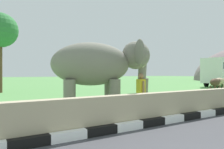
% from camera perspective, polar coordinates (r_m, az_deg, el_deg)
% --- Properties ---
extents(striped_curb, '(16.20, 0.20, 0.24)m').
position_cam_1_polar(striped_curb, '(5.54, -7.19, -15.61)').
color(striped_curb, white).
rests_on(striped_curb, ground_plane).
extents(barrier_parapet, '(28.00, 0.36, 1.00)m').
position_cam_1_polar(barrier_parapet, '(6.97, 9.85, -9.12)').
color(barrier_parapet, tan).
rests_on(barrier_parapet, ground_plane).
extents(elephant, '(4.08, 2.99, 2.98)m').
position_cam_1_polar(elephant, '(8.35, -3.24, 2.46)').
color(elephant, slate).
rests_on(elephant, ground_plane).
extents(person_handler, '(0.33, 0.62, 1.66)m').
position_cam_1_polar(person_handler, '(8.74, 7.85, -4.41)').
color(person_handler, navy).
rests_on(person_handler, ground_plane).
extents(bus_white, '(9.19, 4.26, 3.50)m').
position_cam_1_polar(bus_white, '(31.08, 28.28, 1.03)').
color(bus_white, silver).
rests_on(bus_white, ground_plane).
extents(cow_mid, '(1.93, 0.91, 1.23)m').
position_cam_1_polar(cow_mid, '(19.71, 26.28, -2.00)').
color(cow_mid, '#473323').
rests_on(cow_mid, ground_plane).
extents(cow_far, '(1.91, 0.75, 1.23)m').
position_cam_1_polar(cow_far, '(22.95, 27.29, -1.69)').
color(cow_far, tan).
rests_on(cow_far, ground_plane).
extents(tree_distant, '(2.96, 2.96, 6.85)m').
position_cam_1_polar(tree_distant, '(20.62, -28.22, 10.45)').
color(tree_distant, brown).
rests_on(tree_distant, ground_plane).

